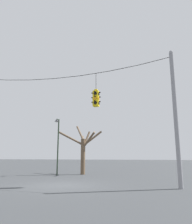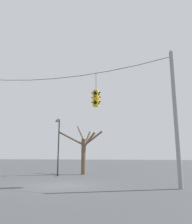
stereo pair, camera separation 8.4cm
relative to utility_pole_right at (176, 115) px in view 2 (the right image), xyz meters
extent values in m
plane|color=#383A3D|center=(-6.56, -0.42, -3.84)|extent=(200.00, 200.00, 0.00)
cylinder|color=gray|center=(0.00, 0.00, -0.06)|extent=(0.24, 0.24, 7.56)
sphere|color=gray|center=(0.00, 0.00, 3.77)|extent=(0.19, 0.19, 0.19)
cylinder|color=black|center=(-10.31, 0.00, 3.09)|extent=(1.88, 0.03, 0.22)
cylinder|color=black|center=(-8.44, 0.00, 2.95)|extent=(1.88, 0.03, 0.12)
cylinder|color=black|center=(-6.56, 0.00, 2.91)|extent=(1.87, 0.03, 0.03)
cylinder|color=black|center=(-4.69, 0.00, 2.95)|extent=(1.88, 0.03, 0.12)
cylinder|color=black|center=(-2.81, 0.00, 3.09)|extent=(1.88, 0.03, 0.22)
cylinder|color=black|center=(-0.94, 0.00, 3.33)|extent=(1.88, 0.03, 0.31)
cube|color=yellow|center=(-4.55, 0.00, 1.29)|extent=(0.34, 0.34, 0.98)
cube|color=yellow|center=(-4.55, 0.00, 1.83)|extent=(0.19, 0.19, 0.10)
cylinder|color=black|center=(-4.55, 0.00, 2.42)|extent=(0.02, 0.02, 1.07)
cylinder|color=black|center=(-4.55, -0.18, 1.59)|extent=(0.20, 0.03, 0.20)
cylinder|color=black|center=(-4.55, -0.23, 1.68)|extent=(0.07, 0.12, 0.07)
cylinder|color=orange|center=(-4.55, -0.18, 1.29)|extent=(0.20, 0.03, 0.20)
cylinder|color=black|center=(-4.55, -0.23, 1.38)|extent=(0.07, 0.12, 0.07)
cylinder|color=black|center=(-4.55, -0.18, 1.00)|extent=(0.20, 0.03, 0.20)
cylinder|color=black|center=(-4.55, -0.23, 1.09)|extent=(0.07, 0.12, 0.07)
cylinder|color=black|center=(-4.55, 0.19, 1.59)|extent=(0.20, 0.03, 0.20)
cylinder|color=black|center=(-4.55, 0.23, 1.68)|extent=(0.07, 0.12, 0.07)
cylinder|color=orange|center=(-4.55, 0.19, 1.29)|extent=(0.20, 0.03, 0.20)
cylinder|color=black|center=(-4.55, 0.23, 1.38)|extent=(0.07, 0.12, 0.07)
cylinder|color=black|center=(-4.55, 0.19, 1.00)|extent=(0.20, 0.03, 0.20)
cylinder|color=black|center=(-4.55, 0.23, 1.09)|extent=(0.07, 0.12, 0.07)
cylinder|color=black|center=(-4.74, 0.00, 1.59)|extent=(0.03, 0.20, 0.20)
cylinder|color=black|center=(-4.78, 0.00, 1.68)|extent=(0.12, 0.07, 0.07)
cylinder|color=orange|center=(-4.74, 0.00, 1.29)|extent=(0.03, 0.20, 0.20)
cylinder|color=black|center=(-4.78, 0.00, 1.38)|extent=(0.12, 0.07, 0.07)
cylinder|color=black|center=(-4.74, 0.00, 1.00)|extent=(0.03, 0.20, 0.20)
cylinder|color=black|center=(-4.78, 0.00, 1.09)|extent=(0.12, 0.07, 0.07)
cylinder|color=black|center=(-4.37, 0.00, 1.59)|extent=(0.03, 0.20, 0.20)
cylinder|color=black|center=(-4.32, 0.00, 1.68)|extent=(0.12, 0.07, 0.07)
cylinder|color=orange|center=(-4.37, 0.00, 1.29)|extent=(0.03, 0.20, 0.20)
cylinder|color=black|center=(-4.32, 0.00, 1.38)|extent=(0.12, 0.07, 0.07)
cylinder|color=black|center=(-4.37, 0.00, 1.00)|extent=(0.03, 0.20, 0.20)
cylinder|color=black|center=(-4.32, 0.00, 1.09)|extent=(0.12, 0.07, 0.07)
cylinder|color=#233323|center=(-9.94, 5.95, -1.31)|extent=(0.12, 0.12, 5.07)
cylinder|color=#233323|center=(-9.94, 5.73, 1.18)|extent=(0.07, 0.42, 0.07)
cone|color=#232328|center=(-9.94, 5.52, 1.06)|extent=(0.39, 0.39, 0.23)
sphere|color=silver|center=(-9.94, 5.52, 0.94)|extent=(0.17, 0.17, 0.17)
cylinder|color=brown|center=(-7.94, 7.21, -2.20)|extent=(0.42, 0.42, 3.28)
cylinder|color=brown|center=(-9.01, 6.71, -0.52)|extent=(2.30, 1.21, 1.37)
cylinder|color=brown|center=(-8.70, 8.36, 0.15)|extent=(1.73, 2.49, 1.78)
cylinder|color=brown|center=(-8.28, 8.10, -0.84)|extent=(0.90, 1.95, 1.48)
cylinder|color=brown|center=(-7.13, 7.56, -0.52)|extent=(1.79, 0.92, 1.53)
cylinder|color=brown|center=(-7.25, 6.80, -0.71)|extent=(1.57, 1.04, 1.49)
cylinder|color=brown|center=(-7.78, 7.68, -0.63)|extent=(0.55, 1.15, 1.75)
camera|label=1|loc=(-0.90, -12.50, -2.20)|focal=35.00mm
camera|label=2|loc=(-0.82, -12.48, -2.20)|focal=35.00mm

